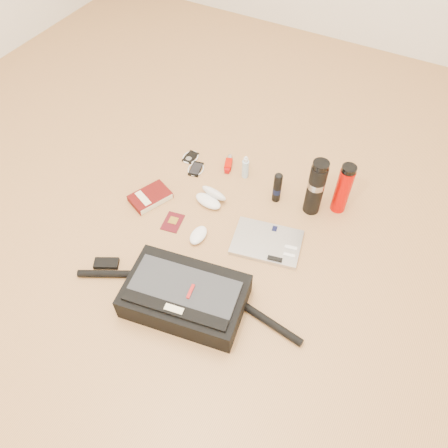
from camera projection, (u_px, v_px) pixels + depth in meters
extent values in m
plane|color=#B4804B|center=(210.00, 246.00, 1.95)|extent=(4.00, 4.00, 0.00)
cube|color=black|center=(185.00, 296.00, 1.73)|extent=(0.51, 0.36, 0.11)
cube|color=#292B2F|center=(183.00, 290.00, 1.67)|extent=(0.45, 0.27, 0.01)
cube|color=black|center=(174.00, 310.00, 1.62)|extent=(0.42, 0.11, 0.01)
cube|color=beige|center=(174.00, 310.00, 1.62)|extent=(0.08, 0.04, 0.02)
cube|color=#9E1412|center=(191.00, 292.00, 1.66)|extent=(0.02, 0.06, 0.02)
cylinder|color=black|center=(112.00, 274.00, 1.84)|extent=(0.27, 0.16, 0.03)
cylinder|color=black|center=(270.00, 322.00, 1.70)|extent=(0.29, 0.07, 0.03)
cube|color=black|center=(106.00, 263.00, 1.88)|extent=(0.12, 0.09, 0.02)
cube|color=#B3B3B5|center=(267.00, 242.00, 1.95)|extent=(0.34, 0.27, 0.02)
cube|color=black|center=(275.00, 229.00, 1.99)|extent=(0.03, 0.03, 0.00)
cube|color=silver|center=(291.00, 248.00, 1.92)|extent=(0.06, 0.03, 0.01)
cube|color=white|center=(289.00, 255.00, 1.89)|extent=(0.05, 0.02, 0.01)
cube|color=black|center=(275.00, 259.00, 1.88)|extent=(0.07, 0.03, 0.01)
cube|color=#4C0A09|center=(150.00, 197.00, 2.12)|extent=(0.19, 0.22, 0.03)
cube|color=beige|center=(157.00, 204.00, 2.09)|extent=(0.08, 0.17, 0.03)
cube|color=beige|center=(143.00, 198.00, 2.09)|extent=(0.11, 0.07, 0.00)
cube|color=#4A0C13|center=(173.00, 222.00, 2.04)|extent=(0.10, 0.13, 0.00)
cube|color=gold|center=(173.00, 220.00, 2.04)|extent=(0.05, 0.05, 0.00)
ellipsoid|color=white|center=(198.00, 235.00, 1.97)|extent=(0.07, 0.11, 0.04)
ellipsoid|color=white|center=(208.00, 201.00, 2.09)|extent=(0.15, 0.09, 0.04)
ellipsoid|color=silver|center=(214.00, 193.00, 2.10)|extent=(0.15, 0.10, 0.08)
ellipsoid|color=black|center=(204.00, 198.00, 2.10)|extent=(0.04, 0.03, 0.01)
ellipsoid|color=black|center=(213.00, 203.00, 2.08)|extent=(0.04, 0.03, 0.01)
cylinder|color=black|center=(208.00, 200.00, 2.09)|extent=(0.02, 0.01, 0.00)
cube|color=black|center=(191.00, 157.00, 2.31)|extent=(0.05, 0.09, 0.01)
cylinder|color=#A3A3A5|center=(189.00, 158.00, 2.30)|extent=(0.03, 0.03, 0.00)
torus|color=white|center=(191.00, 157.00, 2.31)|extent=(0.08, 0.08, 0.01)
cube|color=black|center=(196.00, 169.00, 2.25)|extent=(0.08, 0.11, 0.01)
cube|color=black|center=(196.00, 168.00, 2.25)|extent=(0.06, 0.09, 0.00)
torus|color=silver|center=(196.00, 169.00, 2.25)|extent=(0.10, 0.10, 0.01)
cube|color=#B10B00|center=(228.00, 165.00, 2.26)|extent=(0.06, 0.08, 0.03)
cube|color=#A80809|center=(227.00, 170.00, 2.23)|extent=(0.03, 0.03, 0.02)
cylinder|color=#B0B0B3|center=(230.00, 159.00, 2.29)|extent=(0.04, 0.05, 0.03)
cylinder|color=#AACEE6|center=(245.00, 169.00, 2.19)|extent=(0.04, 0.04, 0.10)
cylinder|color=silver|center=(246.00, 160.00, 2.14)|extent=(0.03, 0.03, 0.02)
cylinder|color=silver|center=(246.00, 158.00, 2.13)|extent=(0.02, 0.02, 0.01)
cylinder|color=black|center=(277.00, 188.00, 2.07)|extent=(0.05, 0.05, 0.16)
cylinder|color=black|center=(277.00, 191.00, 2.08)|extent=(0.05, 0.05, 0.03)
ellipsoid|color=black|center=(279.00, 176.00, 2.00)|extent=(0.05, 0.05, 0.02)
cylinder|color=black|center=(315.00, 189.00, 1.98)|extent=(0.10, 0.10, 0.27)
cylinder|color=#969699|center=(317.00, 184.00, 1.95)|extent=(0.10, 0.10, 0.03)
cylinder|color=black|center=(321.00, 165.00, 1.86)|extent=(0.10, 0.10, 0.03)
cylinder|color=#C70600|center=(343.00, 190.00, 2.00)|extent=(0.09, 0.09, 0.25)
cylinder|color=black|center=(349.00, 169.00, 1.89)|extent=(0.09, 0.09, 0.02)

